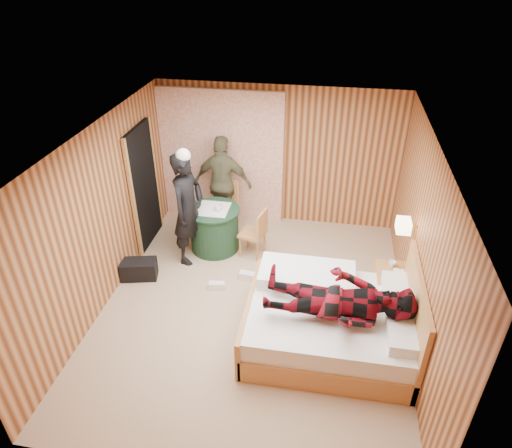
% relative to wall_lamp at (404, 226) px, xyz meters
% --- Properties ---
extents(floor, '(4.20, 5.00, 0.01)m').
position_rel_wall_lamp_xyz_m(floor, '(-1.92, -0.45, -1.30)').
color(floor, tan).
rests_on(floor, ground).
extents(ceiling, '(4.20, 5.00, 0.01)m').
position_rel_wall_lamp_xyz_m(ceiling, '(-1.92, -0.45, 1.20)').
color(ceiling, white).
rests_on(ceiling, wall_back).
extents(wall_back, '(4.20, 0.02, 2.50)m').
position_rel_wall_lamp_xyz_m(wall_back, '(-1.92, 2.05, -0.05)').
color(wall_back, '#C7814C').
rests_on(wall_back, floor).
extents(wall_left, '(0.02, 5.00, 2.50)m').
position_rel_wall_lamp_xyz_m(wall_left, '(-4.02, -0.45, -0.05)').
color(wall_left, '#C7814C').
rests_on(wall_left, floor).
extents(wall_right, '(0.02, 5.00, 2.50)m').
position_rel_wall_lamp_xyz_m(wall_right, '(0.18, -0.45, -0.05)').
color(wall_right, '#C7814C').
rests_on(wall_right, floor).
extents(curtain, '(2.20, 0.08, 2.40)m').
position_rel_wall_lamp_xyz_m(curtain, '(-2.92, 1.98, -0.10)').
color(curtain, white).
rests_on(curtain, floor).
extents(doorway, '(0.06, 0.90, 2.05)m').
position_rel_wall_lamp_xyz_m(doorway, '(-3.98, 0.95, -0.28)').
color(doorway, black).
rests_on(doorway, floor).
extents(wall_lamp, '(0.26, 0.24, 0.16)m').
position_rel_wall_lamp_xyz_m(wall_lamp, '(0.00, 0.00, 0.00)').
color(wall_lamp, gold).
rests_on(wall_lamp, wall_right).
extents(bed, '(2.13, 1.68, 1.15)m').
position_rel_wall_lamp_xyz_m(bed, '(-0.80, -0.90, -0.97)').
color(bed, tan).
rests_on(bed, floor).
extents(nightstand, '(0.45, 0.61, 0.59)m').
position_rel_wall_lamp_xyz_m(nightstand, '(-0.04, -0.09, -1.00)').
color(nightstand, tan).
rests_on(nightstand, floor).
extents(round_table, '(0.86, 0.86, 0.76)m').
position_rel_wall_lamp_xyz_m(round_table, '(-2.82, 0.90, -0.91)').
color(round_table, '#1E4129').
rests_on(round_table, floor).
extents(chair_far, '(0.55, 0.55, 0.93)m').
position_rel_wall_lamp_xyz_m(chair_far, '(-2.79, 1.58, -0.76)').
color(chair_far, tan).
rests_on(chair_far, floor).
extents(chair_near, '(0.46, 0.46, 0.84)m').
position_rel_wall_lamp_xyz_m(chair_near, '(-2.09, 0.80, -0.81)').
color(chair_near, tan).
rests_on(chair_near, floor).
extents(duffel_bag, '(0.59, 0.40, 0.30)m').
position_rel_wall_lamp_xyz_m(duffel_bag, '(-3.77, -0.09, -1.15)').
color(duffel_bag, black).
rests_on(duffel_bag, floor).
extents(sneaker_left, '(0.29, 0.15, 0.12)m').
position_rel_wall_lamp_xyz_m(sneaker_left, '(-2.10, 0.15, -1.24)').
color(sneaker_left, white).
rests_on(sneaker_left, floor).
extents(sneaker_right, '(0.25, 0.13, 0.11)m').
position_rel_wall_lamp_xyz_m(sneaker_right, '(-2.53, -0.15, -1.25)').
color(sneaker_right, white).
rests_on(sneaker_right, floor).
extents(woman_standing, '(0.60, 0.76, 1.84)m').
position_rel_wall_lamp_xyz_m(woman_standing, '(-3.12, 0.55, -0.38)').
color(woman_standing, black).
rests_on(woman_standing, floor).
extents(man_at_table, '(1.04, 0.49, 1.72)m').
position_rel_wall_lamp_xyz_m(man_at_table, '(-2.82, 1.62, -0.44)').
color(man_at_table, brown).
rests_on(man_at_table, floor).
extents(man_on_bed, '(0.86, 0.67, 1.77)m').
position_rel_wall_lamp_xyz_m(man_on_bed, '(-0.77, -1.13, -0.29)').
color(man_on_bed, maroon).
rests_on(man_on_bed, bed).
extents(book_lower, '(0.20, 0.25, 0.02)m').
position_rel_wall_lamp_xyz_m(book_lower, '(-0.04, -0.14, -0.70)').
color(book_lower, white).
rests_on(book_lower, nightstand).
extents(book_upper, '(0.19, 0.24, 0.02)m').
position_rel_wall_lamp_xyz_m(book_upper, '(-0.04, -0.14, -0.68)').
color(book_upper, white).
rests_on(book_upper, nightstand).
extents(cup_nightstand, '(0.13, 0.13, 0.09)m').
position_rel_wall_lamp_xyz_m(cup_nightstand, '(-0.04, 0.04, -0.66)').
color(cup_nightstand, white).
rests_on(cup_nightstand, nightstand).
extents(cup_table, '(0.13, 0.13, 0.10)m').
position_rel_wall_lamp_xyz_m(cup_table, '(-2.72, 0.85, -0.49)').
color(cup_table, white).
rests_on(cup_table, round_table).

